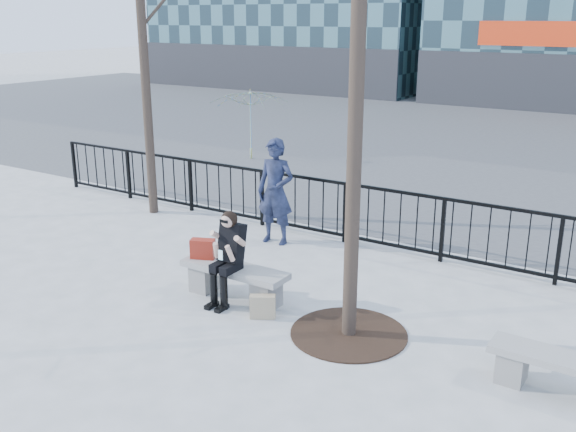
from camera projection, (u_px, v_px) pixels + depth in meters
The scene contains 11 objects.
ground at pixel (235, 298), 9.27m from camera, with size 120.00×120.00×0.00m, color #9A9A95.
street_surface at pixel (507, 138), 21.33m from camera, with size 60.00×23.00×0.01m, color #474747.
railing at pixel (335, 211), 11.52m from camera, with size 14.00×0.06×1.10m.
tree_grate at pixel (349, 333), 8.21m from camera, with size 1.50×1.50×0.02m, color black.
bench_main at pixel (234, 279), 9.18m from camera, with size 1.65×0.46×0.49m.
bench_second at pixel (561, 371), 6.84m from camera, with size 1.51×0.42×0.45m.
seated_woman at pixel (227, 258), 8.94m from camera, with size 0.50×0.64×1.34m.
handbag at pixel (203, 249), 9.40m from camera, with size 0.35×0.17×0.29m, color #9E2213.
shopping_bag at pixel (263, 307), 8.61m from camera, with size 0.34×0.13×0.33m, color #CAB88F.
standing_man at pixel (276, 192), 11.28m from camera, with size 0.69×0.45×1.89m, color black.
vendor_umbrella at pixel (249, 125), 17.93m from camera, with size 2.16×2.21×1.98m, color yellow.
Camera 1 is at (5.22, -6.74, 3.90)m, focal length 40.00 mm.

